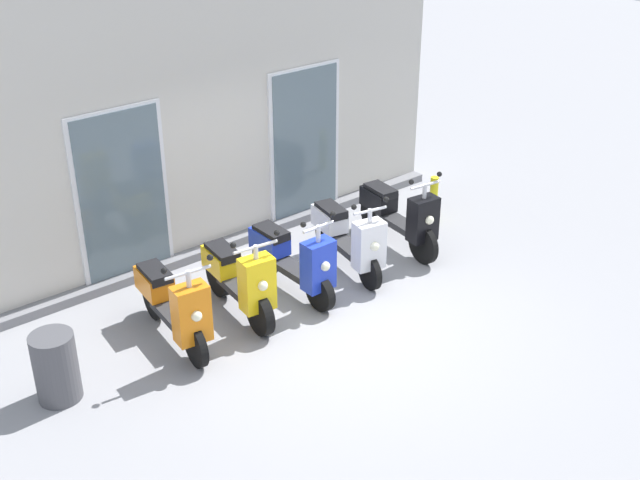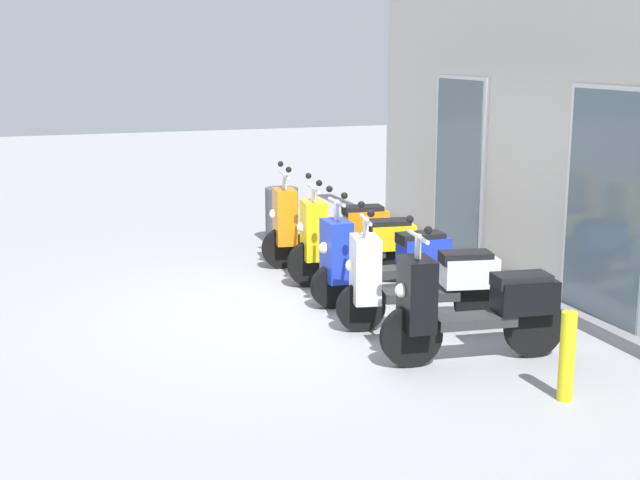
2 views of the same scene
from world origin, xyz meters
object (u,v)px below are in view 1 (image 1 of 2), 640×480
at_px(curb_bollard, 433,199).
at_px(trash_bin, 56,367).
at_px(scooter_yellow, 239,279).
at_px(scooter_orange, 173,304).
at_px(scooter_white, 349,237).
at_px(scooter_blue, 293,259).
at_px(scooter_black, 400,214).

distance_m(curb_bollard, trash_bin, 6.05).
bearing_deg(trash_bin, scooter_yellow, 3.23).
distance_m(scooter_yellow, curb_bollard, 3.69).
bearing_deg(trash_bin, scooter_orange, 4.60).
relative_size(scooter_yellow, scooter_white, 0.97).
relative_size(scooter_orange, curb_bollard, 2.35).
relative_size(scooter_blue, trash_bin, 2.08).
distance_m(scooter_black, trash_bin, 5.05).
bearing_deg(trash_bin, curb_bollard, 4.36).
xyz_separation_m(scooter_blue, scooter_white, (0.91, -0.00, 0.02)).
bearing_deg(scooter_black, scooter_white, -177.16).
bearing_deg(curb_bollard, scooter_white, -170.36).
height_order(scooter_yellow, scooter_blue, scooter_yellow).
relative_size(scooter_blue, scooter_white, 0.98).
bearing_deg(trash_bin, scooter_black, 2.00).
xyz_separation_m(scooter_white, curb_bollard, (1.96, 0.33, -0.15)).
bearing_deg(curb_bollard, scooter_orange, -175.71).
xyz_separation_m(scooter_white, scooter_black, (0.97, 0.05, 0.01)).
height_order(scooter_blue, curb_bollard, scooter_blue).
bearing_deg(scooter_blue, scooter_orange, -179.48).
relative_size(scooter_orange, trash_bin, 2.17).
bearing_deg(scooter_black, scooter_orange, -179.05).
bearing_deg(scooter_yellow, scooter_black, 0.93).
bearing_deg(trash_bin, scooter_blue, 2.39).
height_order(curb_bollard, trash_bin, trash_bin).
distance_m(scooter_white, trash_bin, 4.08).
xyz_separation_m(scooter_black, curb_bollard, (0.98, 0.28, -0.15)).
xyz_separation_m(scooter_yellow, trash_bin, (-2.35, -0.13, -0.10)).
distance_m(scooter_orange, scooter_blue, 1.72).
distance_m(scooter_orange, scooter_yellow, 0.90).
xyz_separation_m(scooter_yellow, scooter_white, (1.72, -0.00, 0.01)).
relative_size(scooter_yellow, scooter_black, 0.95).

